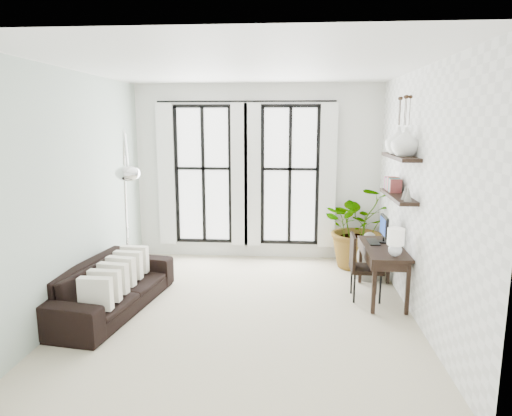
# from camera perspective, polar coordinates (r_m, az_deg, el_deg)

# --- Properties ---
(floor) EXTENTS (5.00, 5.00, 0.00)m
(floor) POSITION_cam_1_polar(r_m,az_deg,el_deg) (6.40, -1.52, -12.49)
(floor) COLOR beige
(floor) RESTS_ON ground
(ceiling) EXTENTS (5.00, 5.00, 0.00)m
(ceiling) POSITION_cam_1_polar(r_m,az_deg,el_deg) (5.92, -1.68, 17.27)
(ceiling) COLOR white
(ceiling) RESTS_ON wall_back
(wall_left) EXTENTS (0.00, 5.00, 5.00)m
(wall_left) POSITION_cam_1_polar(r_m,az_deg,el_deg) (6.58, -21.49, 1.91)
(wall_left) COLOR #A3B6A9
(wall_left) RESTS_ON floor
(wall_right) EXTENTS (0.00, 5.00, 5.00)m
(wall_right) POSITION_cam_1_polar(r_m,az_deg,el_deg) (6.15, 19.76, 1.45)
(wall_right) COLOR white
(wall_right) RESTS_ON floor
(wall_back) EXTENTS (4.50, 0.00, 4.50)m
(wall_back) POSITION_cam_1_polar(r_m,az_deg,el_deg) (8.43, 0.16, 4.44)
(wall_back) COLOR white
(wall_back) RESTS_ON floor
(windows) EXTENTS (3.26, 0.13, 2.65)m
(windows) POSITION_cam_1_polar(r_m,az_deg,el_deg) (8.38, -1.24, 4.12)
(windows) COLOR white
(windows) RESTS_ON wall_back
(wall_shelves) EXTENTS (0.25, 1.30, 0.60)m
(wall_shelves) POSITION_cam_1_polar(r_m,az_deg,el_deg) (6.67, 17.33, 3.38)
(wall_shelves) COLOR black
(wall_shelves) RESTS_ON wall_right
(sofa) EXTENTS (1.20, 2.35, 0.66)m
(sofa) POSITION_cam_1_polar(r_m,az_deg,el_deg) (6.57, -17.69, -9.32)
(sofa) COLOR black
(sofa) RESTS_ON floor
(throw_pillows) EXTENTS (0.40, 1.52, 0.40)m
(throw_pillows) POSITION_cam_1_polar(r_m,az_deg,el_deg) (6.48, -16.95, -7.95)
(throw_pillows) COLOR silver
(throw_pillows) RESTS_ON sofa
(plant) EXTENTS (1.51, 1.37, 1.47)m
(plant) POSITION_cam_1_polar(r_m,az_deg,el_deg) (8.15, 12.78, -2.23)
(plant) COLOR #2D7228
(plant) RESTS_ON floor
(desk) EXTENTS (0.55, 1.29, 1.16)m
(desk) POSITION_cam_1_polar(r_m,az_deg,el_deg) (6.75, 15.66, -5.22)
(desk) COLOR black
(desk) RESTS_ON floor
(desk_chair) EXTENTS (0.46, 0.46, 0.95)m
(desk_chair) POSITION_cam_1_polar(r_m,az_deg,el_deg) (6.75, 12.90, -6.66)
(desk_chair) COLOR black
(desk_chair) RESTS_ON floor
(arc_lamp) EXTENTS (0.74, 1.26, 2.42)m
(arc_lamp) POSITION_cam_1_polar(r_m,az_deg,el_deg) (6.66, -16.01, 4.55)
(arc_lamp) COLOR silver
(arc_lamp) RESTS_ON floor
(buddha) EXTENTS (0.43, 0.43, 0.77)m
(buddha) POSITION_cam_1_polar(r_m,az_deg,el_deg) (7.70, 13.90, -6.20)
(buddha) COLOR gray
(buddha) RESTS_ON floor
(vase_a) EXTENTS (0.37, 0.37, 0.38)m
(vase_a) POSITION_cam_1_polar(r_m,az_deg,el_deg) (6.35, 18.19, 7.87)
(vase_a) COLOR white
(vase_a) RESTS_ON shelf_upper
(vase_b) EXTENTS (0.37, 0.37, 0.38)m
(vase_b) POSITION_cam_1_polar(r_m,az_deg,el_deg) (6.73, 17.38, 8.05)
(vase_b) COLOR white
(vase_b) RESTS_ON shelf_upper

